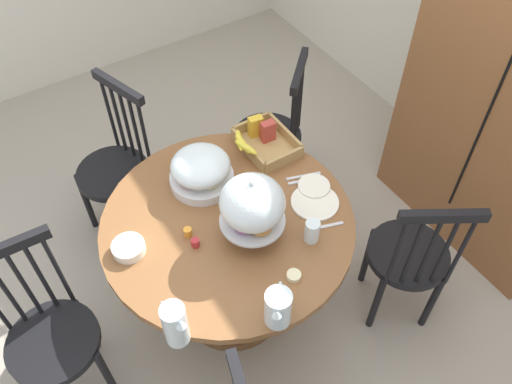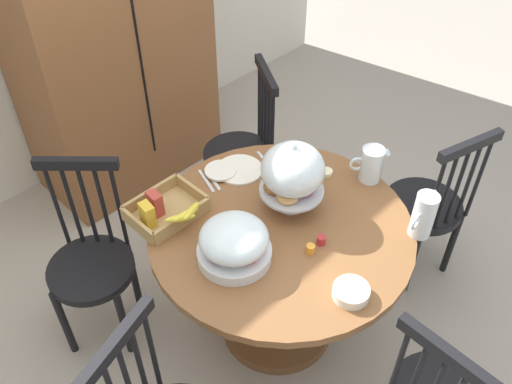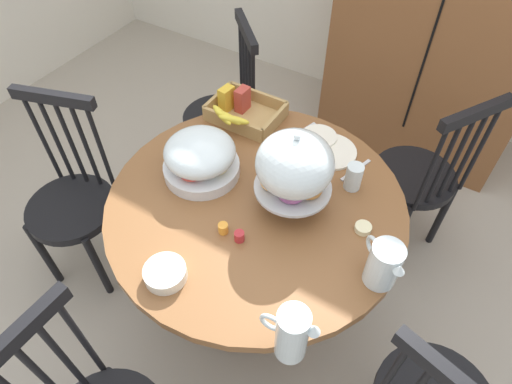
# 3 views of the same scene
# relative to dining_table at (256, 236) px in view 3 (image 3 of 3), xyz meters

# --- Properties ---
(ground_plane) EXTENTS (10.00, 10.00, 0.00)m
(ground_plane) POSITION_rel_dining_table_xyz_m (-0.03, 0.07, -0.51)
(ground_plane) COLOR #A89E8E
(dining_table) EXTENTS (1.13, 1.13, 0.74)m
(dining_table) POSITION_rel_dining_table_xyz_m (0.00, 0.00, 0.00)
(dining_table) COLOR brown
(dining_table) RESTS_ON ground_plane
(windsor_chair_facing_door) EXTENTS (0.46, 0.46, 0.97)m
(windsor_chair_facing_door) POSITION_rel_dining_table_xyz_m (0.47, 0.73, -0.06)
(windsor_chair_facing_door) COLOR black
(windsor_chair_facing_door) RESTS_ON ground_plane
(windsor_chair_far_side) EXTENTS (0.47, 0.47, 0.97)m
(windsor_chair_far_side) POSITION_rel_dining_table_xyz_m (-0.59, 0.64, -0.06)
(windsor_chair_far_side) COLOR black
(windsor_chair_far_side) RESTS_ON ground_plane
(windsor_chair_host_seat) EXTENTS (0.43, 0.42, 0.97)m
(windsor_chair_host_seat) POSITION_rel_dining_table_xyz_m (-0.83, -0.24, -0.06)
(windsor_chair_host_seat) COLOR black
(windsor_chair_host_seat) RESTS_ON ground_plane
(pastry_stand_with_dome) EXTENTS (0.28, 0.28, 0.34)m
(pastry_stand_with_dome) POSITION_rel_dining_table_xyz_m (0.12, 0.05, 0.42)
(pastry_stand_with_dome) COLOR silver
(pastry_stand_with_dome) RESTS_ON dining_table
(fruit_platter_covered) EXTENTS (0.30, 0.30, 0.18)m
(fruit_platter_covered) POSITION_rel_dining_table_xyz_m (-0.26, 0.02, 0.31)
(fruit_platter_covered) COLOR silver
(fruit_platter_covered) RESTS_ON dining_table
(orange_juice_pitcher) EXTENTS (0.18, 0.09, 0.21)m
(orange_juice_pitcher) POSITION_rel_dining_table_xyz_m (0.38, -0.44, 0.32)
(orange_juice_pitcher) COLOR silver
(orange_juice_pitcher) RESTS_ON dining_table
(milk_pitcher) EXTENTS (0.16, 0.14, 0.17)m
(milk_pitcher) POSITION_rel_dining_table_xyz_m (0.51, -0.08, 0.30)
(milk_pitcher) COLOR silver
(milk_pitcher) RESTS_ON dining_table
(cereal_basket) EXTENTS (0.32, 0.30, 0.12)m
(cereal_basket) POSITION_rel_dining_table_xyz_m (-0.31, 0.39, 0.27)
(cereal_basket) COLOR tan
(cereal_basket) RESTS_ON dining_table
(china_plate_large) EXTENTS (0.22, 0.22, 0.01)m
(china_plate_large) POSITION_rel_dining_table_xyz_m (0.13, 0.39, 0.23)
(china_plate_large) COLOR white
(china_plate_large) RESTS_ON dining_table
(china_plate_small) EXTENTS (0.15, 0.15, 0.01)m
(china_plate_small) POSITION_rel_dining_table_xyz_m (0.05, 0.44, 0.24)
(china_plate_small) COLOR white
(china_plate_small) RESTS_ON china_plate_large
(cereal_bowl) EXTENTS (0.14, 0.14, 0.04)m
(cereal_bowl) POSITION_rel_dining_table_xyz_m (-0.08, -0.43, 0.25)
(cereal_bowl) COLOR white
(cereal_bowl) RESTS_ON dining_table
(drinking_glass) EXTENTS (0.06, 0.06, 0.11)m
(drinking_glass) POSITION_rel_dining_table_xyz_m (0.28, 0.25, 0.28)
(drinking_glass) COLOR silver
(drinking_glass) RESTS_ON dining_table
(butter_dish) EXTENTS (0.06, 0.06, 0.02)m
(butter_dish) POSITION_rel_dining_table_xyz_m (0.40, 0.08, 0.24)
(butter_dish) COLOR beige
(butter_dish) RESTS_ON dining_table
(jam_jar_strawberry) EXTENTS (0.04, 0.04, 0.04)m
(jam_jar_strawberry) POSITION_rel_dining_table_xyz_m (0.04, -0.18, 0.25)
(jam_jar_strawberry) COLOR #B7282D
(jam_jar_strawberry) RESTS_ON dining_table
(jam_jar_apricot) EXTENTS (0.04, 0.04, 0.04)m
(jam_jar_apricot) POSITION_rel_dining_table_xyz_m (-0.03, -0.18, 0.25)
(jam_jar_apricot) COLOR orange
(jam_jar_apricot) RESTS_ON dining_table
(table_knife) EXTENTS (0.07, 0.17, 0.01)m
(table_knife) POSITION_rel_dining_table_xyz_m (-0.00, 0.43, 0.23)
(table_knife) COLOR silver
(table_knife) RESTS_ON dining_table
(dinner_fork) EXTENTS (0.07, 0.17, 0.01)m
(dinner_fork) POSITION_rel_dining_table_xyz_m (-0.03, 0.44, 0.23)
(dinner_fork) COLOR silver
(dinner_fork) RESTS_ON dining_table
(soup_spoon) EXTENTS (0.07, 0.17, 0.01)m
(soup_spoon) POSITION_rel_dining_table_xyz_m (0.26, 0.34, 0.23)
(soup_spoon) COLOR silver
(soup_spoon) RESTS_ON dining_table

